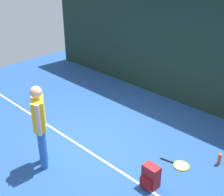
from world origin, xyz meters
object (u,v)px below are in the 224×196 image
at_px(tennis_racket, 180,165).
at_px(tennis_player, 40,122).
at_px(water_bottle, 219,159).
at_px(backpack, 150,177).

bearing_deg(tennis_racket, tennis_player, -149.10).
bearing_deg(water_bottle, tennis_racket, -131.48).
xyz_separation_m(tennis_racket, water_bottle, (0.52, 0.59, 0.11)).
relative_size(tennis_player, tennis_racket, 2.67).
distance_m(tennis_player, backpack, 2.26).
xyz_separation_m(tennis_player, tennis_racket, (1.96, 1.85, -0.95)).
bearing_deg(tennis_racket, water_bottle, 36.19).
height_order(tennis_racket, backpack, backpack).
bearing_deg(backpack, tennis_player, -150.51).
bearing_deg(water_bottle, backpack, -112.34).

